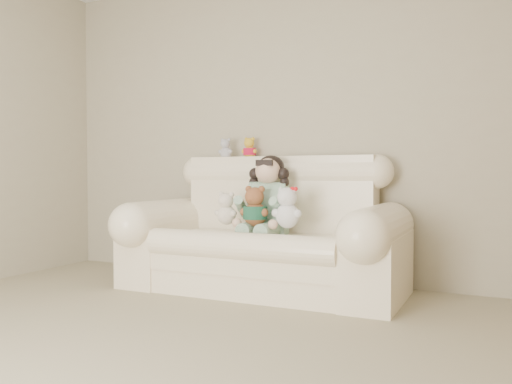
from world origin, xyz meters
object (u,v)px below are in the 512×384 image
object	(u,v)px
brown_teddy	(255,202)
white_cat	(288,203)
sofa	(262,223)
seated_child	(268,194)
cream_teddy	(226,205)

from	to	relation	value
brown_teddy	white_cat	world-z (taller)	white_cat
sofa	brown_teddy	size ratio (longest dim) A/B	6.01
seated_child	white_cat	bearing A→B (deg)	-48.39
brown_teddy	sofa	bearing A→B (deg)	69.42
seated_child	cream_teddy	bearing A→B (deg)	-154.90
sofa	cream_teddy	world-z (taller)	sofa
seated_child	brown_teddy	distance (m)	0.21
seated_child	cream_teddy	world-z (taller)	seated_child
seated_child	cream_teddy	size ratio (longest dim) A/B	2.12
brown_teddy	white_cat	distance (m)	0.26
brown_teddy	seated_child	bearing A→B (deg)	63.31
brown_teddy	cream_teddy	xyz separation A→B (m)	(-0.25, 0.03, -0.03)
seated_child	white_cat	distance (m)	0.32
sofa	brown_teddy	distance (m)	0.20
brown_teddy	white_cat	size ratio (longest dim) A/B	0.99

